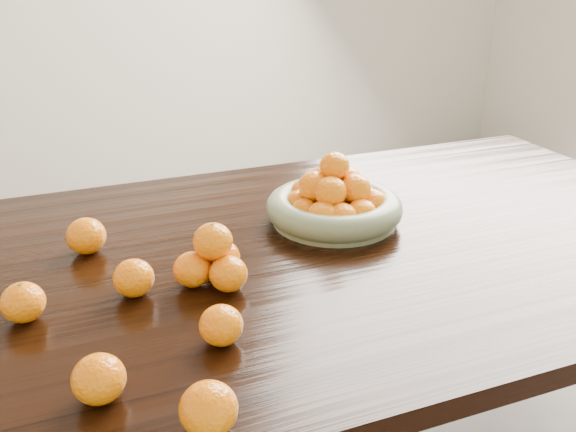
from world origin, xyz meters
name	(u,v)px	position (x,y,z in m)	size (l,w,h in m)	color
dining_table	(266,293)	(0.00, 0.00, 0.66)	(2.00, 1.00, 0.75)	black
fruit_bowl	(335,203)	(0.19, 0.09, 0.79)	(0.29, 0.29, 0.15)	gray
orange_pyramid	(214,260)	(-0.12, -0.08, 0.79)	(0.13, 0.13, 0.11)	orange
loose_orange_0	(23,302)	(-0.44, -0.08, 0.78)	(0.07, 0.07, 0.06)	orange
loose_orange_1	(99,379)	(-0.35, -0.33, 0.78)	(0.07, 0.07, 0.07)	orange
loose_orange_2	(221,325)	(-0.17, -0.26, 0.78)	(0.07, 0.07, 0.06)	orange
loose_orange_3	(86,236)	(-0.32, 0.13, 0.79)	(0.08, 0.08, 0.07)	orange
loose_orange_4	(134,278)	(-0.26, -0.07, 0.78)	(0.07, 0.07, 0.07)	orange
loose_orange_5	(209,409)	(-0.23, -0.44, 0.78)	(0.07, 0.07, 0.07)	orange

